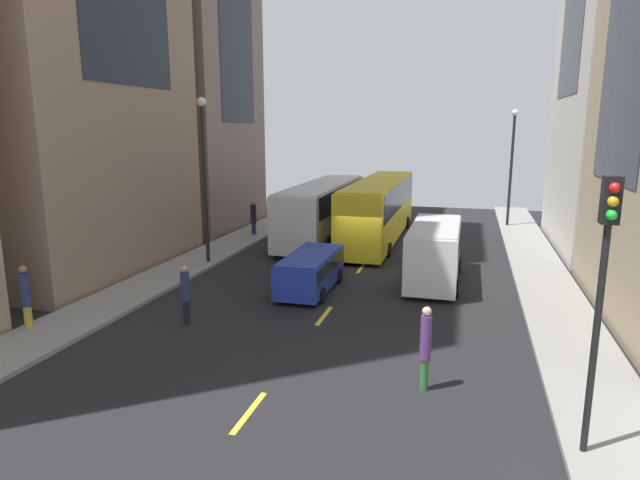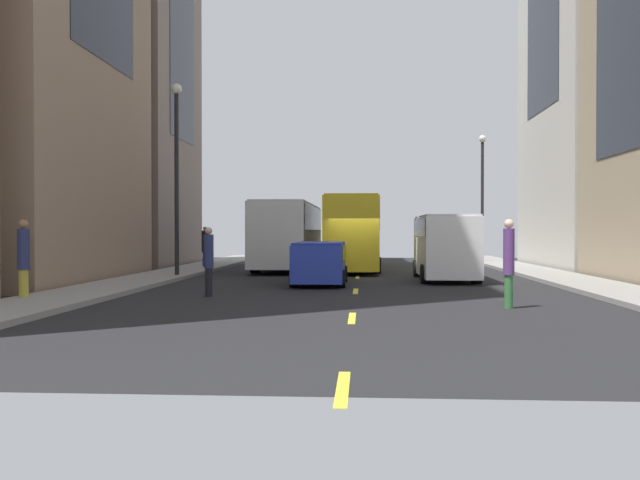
% 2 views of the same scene
% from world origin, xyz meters
% --- Properties ---
extents(ground_plane, '(42.91, 42.91, 0.00)m').
position_xyz_m(ground_plane, '(0.00, 0.00, 0.00)').
color(ground_plane, black).
extents(sidewalk_west, '(2.49, 44.00, 0.15)m').
position_xyz_m(sidewalk_west, '(-8.21, 0.00, 0.07)').
color(sidewalk_west, gray).
rests_on(sidewalk_west, ground).
extents(sidewalk_east, '(2.49, 44.00, 0.15)m').
position_xyz_m(sidewalk_east, '(8.21, 0.00, 0.07)').
color(sidewalk_east, gray).
rests_on(sidewalk_east, ground).
extents(lane_stripe_1, '(0.16, 2.00, 0.01)m').
position_xyz_m(lane_stripe_1, '(0.00, -14.00, 0.01)').
color(lane_stripe_1, yellow).
rests_on(lane_stripe_1, ground).
extents(lane_stripe_2, '(0.16, 2.00, 0.01)m').
position_xyz_m(lane_stripe_2, '(0.00, -7.00, 0.01)').
color(lane_stripe_2, yellow).
rests_on(lane_stripe_2, ground).
extents(lane_stripe_3, '(0.16, 2.00, 0.01)m').
position_xyz_m(lane_stripe_3, '(0.00, 0.00, 0.01)').
color(lane_stripe_3, yellow).
rests_on(lane_stripe_3, ground).
extents(lane_stripe_4, '(0.16, 2.00, 0.01)m').
position_xyz_m(lane_stripe_4, '(0.00, 7.00, 0.01)').
color(lane_stripe_4, yellow).
rests_on(lane_stripe_4, ground).
extents(lane_stripe_5, '(0.16, 2.00, 0.01)m').
position_xyz_m(lane_stripe_5, '(0.00, 14.00, 0.01)').
color(lane_stripe_5, yellow).
rests_on(lane_stripe_5, ground).
extents(lane_stripe_6, '(0.16, 2.00, 0.01)m').
position_xyz_m(lane_stripe_6, '(0.00, 21.00, 0.01)').
color(lane_stripe_6, yellow).
rests_on(lane_stripe_6, ground).
extents(city_bus_white, '(2.80, 12.15, 3.35)m').
position_xyz_m(city_bus_white, '(-3.60, 6.30, 2.01)').
color(city_bus_white, silver).
rests_on(city_bus_white, ground).
extents(streetcar_yellow, '(2.70, 13.83, 3.59)m').
position_xyz_m(streetcar_yellow, '(-0.29, 6.94, 2.12)').
color(streetcar_yellow, yellow).
rests_on(streetcar_yellow, ground).
extents(delivery_van_white, '(2.25, 6.05, 2.58)m').
position_xyz_m(delivery_van_white, '(3.51, -1.56, 1.52)').
color(delivery_van_white, white).
rests_on(delivery_van_white, ground).
extents(car_blue_0, '(1.93, 4.66, 1.55)m').
position_xyz_m(car_blue_0, '(-1.34, -4.12, 0.92)').
color(car_blue_0, '#2338AD').
rests_on(car_blue_0, ground).
extents(pedestrian_crossing_mid, '(0.29, 0.29, 2.08)m').
position_xyz_m(pedestrian_crossing_mid, '(-4.38, -9.03, 1.13)').
color(pedestrian_crossing_mid, black).
rests_on(pedestrian_crossing_mid, ground).
extents(pedestrian_walking_far, '(0.34, 0.34, 2.13)m').
position_xyz_m(pedestrian_walking_far, '(-9.08, -11.08, 1.29)').
color(pedestrian_walking_far, gold).
rests_on(pedestrian_walking_far, ground).
extents(pedestrian_waiting_curb, '(0.36, 0.36, 2.04)m').
position_xyz_m(pedestrian_waiting_curb, '(-7.90, 5.76, 1.22)').
color(pedestrian_waiting_curb, navy).
rests_on(pedestrian_waiting_curb, ground).
extents(pedestrian_crossing_near, '(0.28, 0.28, 2.27)m').
position_xyz_m(pedestrian_crossing_near, '(3.94, -11.73, 1.24)').
color(pedestrian_crossing_near, '#336B38').
rests_on(pedestrian_crossing_near, ground).
extents(traffic_light_near_corner, '(0.32, 0.44, 5.66)m').
position_xyz_m(traffic_light_near_corner, '(7.36, -13.84, 4.10)').
color(traffic_light_near_corner, black).
rests_on(traffic_light_near_corner, ground).
extents(streetlamp_near, '(0.44, 0.44, 7.64)m').
position_xyz_m(streetlamp_near, '(7.46, 13.30, 4.78)').
color(streetlamp_near, black).
rests_on(streetlamp_near, ground).
extents(streetlamp_far, '(0.44, 0.44, 7.90)m').
position_xyz_m(streetlamp_far, '(-7.46, -1.28, 4.92)').
color(streetlamp_far, black).
rests_on(streetlamp_far, ground).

